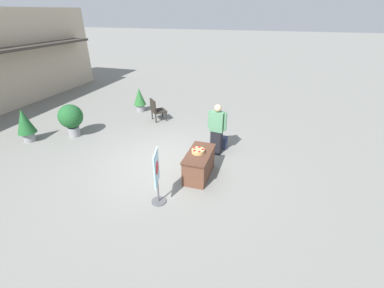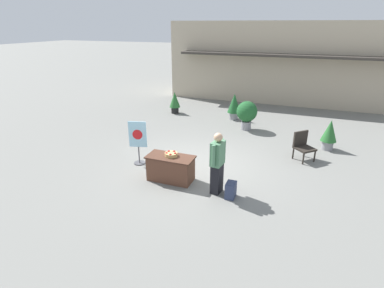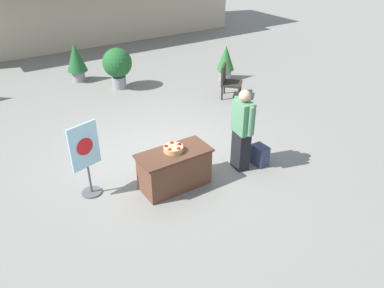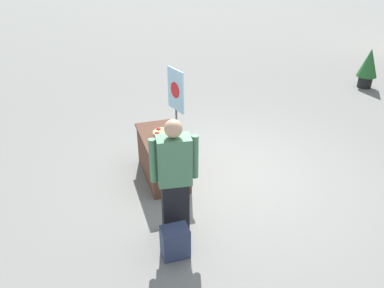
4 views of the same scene
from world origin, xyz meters
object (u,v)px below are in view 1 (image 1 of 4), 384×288
patio_chair (156,109)px  potted_plant_far_left (140,99)px  apple_basket (198,151)px  backpack (222,142)px  potted_plant_far_right (71,118)px  display_table (199,164)px  person_visitor (217,129)px  potted_plant_near_right (25,123)px  poster_board (157,176)px

patio_chair → potted_plant_far_left: potted_plant_far_left is taller
apple_basket → backpack: (1.82, -0.34, -0.58)m
apple_basket → potted_plant_far_right: potted_plant_far_right is taller
backpack → apple_basket: bearing=169.4°
display_table → person_visitor: bearing=-7.3°
person_visitor → potted_plant_near_right: person_visitor is taller
backpack → potted_plant_far_left: (2.45, 4.36, 0.40)m
patio_chair → potted_plant_far_right: potted_plant_far_right is taller
display_table → potted_plant_near_right: 6.45m
poster_board → potted_plant_far_right: (2.53, 4.54, -0.03)m
patio_chair → potted_plant_far_left: (0.83, 1.21, 0.10)m
backpack → patio_chair: bearing=62.8°
apple_basket → potted_plant_near_right: size_ratio=0.29×
potted_plant_far_right → potted_plant_near_right: potted_plant_far_right is taller
person_visitor → potted_plant_far_right: (-0.29, 5.35, -0.12)m
poster_board → display_table: bearing=50.7°
display_table → poster_board: 1.58m
display_table → apple_basket: apple_basket is taller
patio_chair → display_table: bearing=-95.0°
poster_board → patio_chair: (4.84, 2.21, -0.26)m
display_table → person_visitor: 1.51m
patio_chair → backpack: bearing=-71.7°
person_visitor → potted_plant_far_left: 5.12m
apple_basket → potted_plant_far_right: (1.12, 5.14, -0.06)m
backpack → person_visitor: bearing=163.4°
apple_basket → potted_plant_near_right: 6.40m
person_visitor → backpack: person_visitor is taller
apple_basket → potted_plant_far_right: bearing=77.7°
poster_board → potted_plant_near_right: poster_board is taller
potted_plant_far_left → potted_plant_near_right: bearing=149.1°
patio_chair → potted_plant_near_right: potted_plant_near_right is taller
apple_basket → poster_board: size_ratio=0.25×
person_visitor → patio_chair: (2.03, 3.02, -0.35)m
potted_plant_near_right → backpack: bearing=-77.2°
display_table → apple_basket: bearing=78.1°
display_table → patio_chair: 4.47m
backpack → poster_board: bearing=163.9°
potted_plant_near_right → display_table: bearing=-92.6°
display_table → potted_plant_far_right: bearing=77.7°
potted_plant_far_right → backpack: bearing=-82.7°
display_table → backpack: (1.83, -0.30, -0.16)m
display_table → potted_plant_far_left: (4.28, 4.05, 0.24)m
backpack → patio_chair: (1.61, 3.14, 0.30)m
person_visitor → poster_board: person_visitor is taller
poster_board → potted_plant_far_left: (5.68, 3.42, -0.16)m
display_table → potted_plant_far_left: size_ratio=1.24×
apple_basket → patio_chair: bearing=39.2°
backpack → poster_board: size_ratio=0.30×
potted_plant_far_right → patio_chair: bearing=-45.2°
backpack → potted_plant_near_right: potted_plant_near_right is taller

